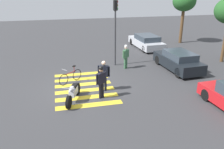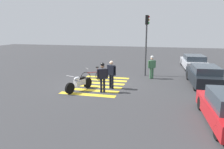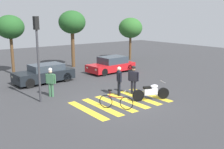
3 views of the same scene
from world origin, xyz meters
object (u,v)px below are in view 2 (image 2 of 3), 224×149
at_px(pedestrian_bystander, 152,65).
at_px(car_silver_sedan, 194,62).
at_px(leaning_bicycle, 93,76).
at_px(car_black_suv, 204,76).
at_px(traffic_light_pole, 147,36).
at_px(officer_on_foot, 111,73).
at_px(officer_by_motorcycle, 103,75).
at_px(police_motorcycle, 79,83).

bearing_deg(pedestrian_bystander, car_silver_sedan, 145.61).
bearing_deg(car_silver_sedan, leaning_bicycle, -47.57).
height_order(car_black_suv, traffic_light_pole, traffic_light_pole).
bearing_deg(pedestrian_bystander, traffic_light_pole, -148.72).
relative_size(car_black_suv, traffic_light_pole, 0.92).
xyz_separation_m(leaning_bicycle, officer_on_foot, (1.62, 1.77, 0.64)).
bearing_deg(pedestrian_bystander, leaning_bicycle, -66.69).
bearing_deg(car_silver_sedan, officer_by_motorcycle, -33.08).
height_order(police_motorcycle, car_silver_sedan, car_silver_sedan).
xyz_separation_m(police_motorcycle, officer_on_foot, (-0.90, 1.80, 0.56)).
relative_size(leaning_bicycle, officer_on_foot, 0.81).
distance_m(pedestrian_bystander, car_black_suv, 3.71).
distance_m(officer_by_motorcycle, car_silver_sedan, 11.30).
relative_size(officer_on_foot, pedestrian_bystander, 1.01).
bearing_deg(car_black_suv, pedestrian_bystander, -107.28).
bearing_deg(leaning_bicycle, car_silver_sedan, 132.43).
bearing_deg(officer_on_foot, police_motorcycle, -63.42).
bearing_deg(officer_by_motorcycle, pedestrian_bystander, 148.58).
xyz_separation_m(pedestrian_bystander, traffic_light_pole, (-0.90, -0.55, 2.11)).
bearing_deg(car_black_suv, officer_by_motorcycle, -62.80).
bearing_deg(car_black_suv, leaning_bicycle, -85.13).
bearing_deg(traffic_light_pole, leaning_bicycle, -52.87).
distance_m(police_motorcycle, traffic_light_pole, 6.80).
distance_m(officer_on_foot, officer_by_motorcycle, 0.93).
distance_m(officer_by_motorcycle, car_black_suv, 6.89).
height_order(police_motorcycle, pedestrian_bystander, pedestrian_bystander).
bearing_deg(officer_by_motorcycle, traffic_light_pole, 158.35).
distance_m(police_motorcycle, officer_by_motorcycle, 1.59).
bearing_deg(police_motorcycle, officer_on_foot, 116.58).
xyz_separation_m(car_silver_sedan, car_black_suv, (6.32, -0.05, 0.04)).
xyz_separation_m(leaning_bicycle, officer_by_motorcycle, (2.50, 1.45, 0.65)).
height_order(officer_on_foot, traffic_light_pole, traffic_light_pole).
bearing_deg(traffic_light_pole, officer_by_motorcycle, -21.65).
relative_size(leaning_bicycle, traffic_light_pole, 0.31).
relative_size(pedestrian_bystander, car_black_suv, 0.41).
distance_m(officer_by_motorcycle, traffic_light_pole, 5.92).
height_order(officer_by_motorcycle, pedestrian_bystander, officer_by_motorcycle).
bearing_deg(traffic_light_pole, car_silver_sedan, 136.32).
bearing_deg(car_black_suv, car_silver_sedan, 179.59).
relative_size(officer_by_motorcycle, car_black_suv, 0.42).
bearing_deg(car_silver_sedan, traffic_light_pole, -43.68).
distance_m(car_silver_sedan, car_black_suv, 6.32).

